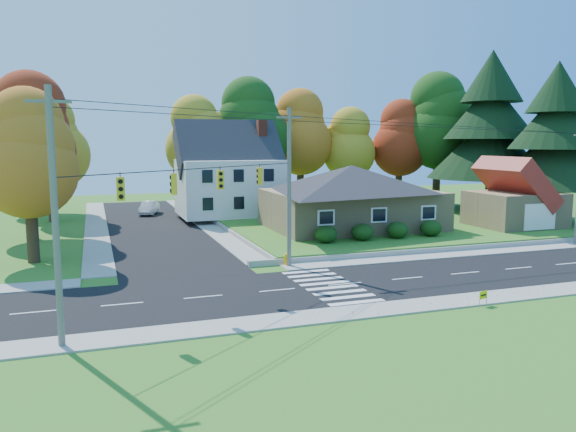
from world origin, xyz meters
name	(u,v)px	position (x,y,z in m)	size (l,w,h in m)	color
ground	(345,284)	(0.00, 0.00, 0.00)	(120.00, 120.00, 0.00)	#3D7923
road_main	(345,284)	(0.00, 0.00, 0.01)	(90.00, 8.00, 0.02)	black
road_cross	(152,226)	(-8.00, 26.00, 0.01)	(8.00, 44.00, 0.02)	black
sidewalk_north	(312,265)	(0.00, 5.00, 0.04)	(90.00, 2.00, 0.08)	#9C9A90
sidewalk_south	(390,309)	(0.00, -5.00, 0.04)	(90.00, 2.00, 0.08)	#9C9A90
lawn	(375,220)	(13.00, 21.00, 0.25)	(30.00, 30.00, 0.50)	#3D7923
ranch_house	(351,196)	(8.00, 16.00, 3.27)	(14.60, 10.60, 5.40)	tan
colonial_house	(229,175)	(0.04, 28.00, 4.58)	(10.40, 8.40, 9.60)	silver
garage	(515,200)	(22.00, 11.99, 2.84)	(7.30, 6.30, 4.60)	tan
hedge_row	(380,231)	(7.50, 9.80, 1.14)	(10.70, 1.70, 1.27)	#163A10
traffic_infrastructure	(334,191)	(-0.15, 1.35, 5.15)	(38.10, 10.66, 10.00)	#666059
tree_lot_0	(198,138)	(-2.00, 34.00, 8.31)	(6.72, 6.72, 12.51)	#3F2A19
tree_lot_1	(253,126)	(4.00, 33.00, 9.61)	(7.84, 7.84, 14.60)	#3F2A19
tree_lot_2	(301,132)	(10.00, 34.00, 8.96)	(7.28, 7.28, 13.56)	#3F2A19
tree_lot_3	(351,144)	(16.00, 33.00, 7.65)	(6.16, 6.16, 11.47)	#3F2A19
tree_lot_4	(400,138)	(22.00, 32.00, 8.31)	(6.72, 6.72, 12.51)	#3F2A19
tree_lot_5	(438,121)	(26.00, 30.00, 10.27)	(8.40, 8.40, 15.64)	#3F2A19
conifer_east_a	(490,127)	(27.00, 22.00, 9.39)	(12.80, 12.80, 16.96)	#3F2A19
conifer_east_b	(555,138)	(28.00, 14.00, 8.28)	(11.20, 11.20, 14.84)	#3F2A19
tree_west_0	(28,154)	(-17.00, 12.00, 7.15)	(6.16, 6.16, 11.47)	#3F2A19
tree_west_1	(26,135)	(-18.00, 22.00, 8.46)	(7.28, 7.28, 13.56)	#3F2A19
tree_west_2	(49,143)	(-17.00, 32.00, 7.81)	(6.72, 6.72, 12.51)	#3F2A19
tree_west_3	(34,130)	(-19.00, 40.00, 9.11)	(7.84, 7.84, 14.60)	#3F2A19
white_car	(149,208)	(-7.44, 34.47, 0.73)	(1.51, 4.33, 1.43)	silver
fire_hydrant	(287,260)	(-1.55, 5.49, 0.40)	(0.48, 0.37, 0.84)	#F9A703
yard_sign	(483,295)	(4.61, -5.95, 0.51)	(0.56, 0.20, 0.72)	black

